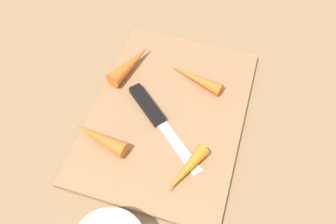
{
  "coord_description": "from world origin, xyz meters",
  "views": [
    {
      "loc": [
        -0.32,
        -0.1,
        0.51
      ],
      "look_at": [
        0.0,
        0.0,
        0.01
      ],
      "focal_mm": 36.83,
      "sensor_mm": 36.0,
      "label": 1
    }
  ],
  "objects_px": {
    "cutting_board": "(168,114)",
    "carrot_short": "(99,137)",
    "knife": "(152,108)",
    "carrot_longest": "(131,63)",
    "carrot_long": "(195,78)",
    "carrot_shortest": "(186,170)"
  },
  "relations": [
    {
      "from": "cutting_board",
      "to": "carrot_short",
      "type": "height_order",
      "value": "carrot_short"
    },
    {
      "from": "cutting_board",
      "to": "knife",
      "type": "xyz_separation_m",
      "value": [
        -0.0,
        0.03,
        0.01
      ]
    },
    {
      "from": "carrot_longest",
      "to": "carrot_long",
      "type": "bearing_deg",
      "value": -69.06
    },
    {
      "from": "knife",
      "to": "carrot_longest",
      "type": "relative_size",
      "value": 1.52
    },
    {
      "from": "cutting_board",
      "to": "carrot_short",
      "type": "bearing_deg",
      "value": 134.36
    },
    {
      "from": "carrot_long",
      "to": "cutting_board",
      "type": "bearing_deg",
      "value": 86.27
    },
    {
      "from": "knife",
      "to": "carrot_long",
      "type": "distance_m",
      "value": 0.1
    },
    {
      "from": "carrot_long",
      "to": "carrot_longest",
      "type": "height_order",
      "value": "carrot_longest"
    },
    {
      "from": "carrot_longest",
      "to": "knife",
      "type": "bearing_deg",
      "value": -120.73
    },
    {
      "from": "carrot_short",
      "to": "carrot_shortest",
      "type": "bearing_deg",
      "value": -173.03
    },
    {
      "from": "carrot_shortest",
      "to": "carrot_longest",
      "type": "bearing_deg",
      "value": -116.5
    },
    {
      "from": "cutting_board",
      "to": "knife",
      "type": "distance_m",
      "value": 0.03
    },
    {
      "from": "knife",
      "to": "carrot_short",
      "type": "xyz_separation_m",
      "value": [
        -0.08,
        0.06,
        0.01
      ]
    },
    {
      "from": "knife",
      "to": "carrot_shortest",
      "type": "bearing_deg",
      "value": -7.14
    },
    {
      "from": "carrot_short",
      "to": "knife",
      "type": "bearing_deg",
      "value": -114.52
    },
    {
      "from": "cutting_board",
      "to": "carrot_short",
      "type": "relative_size",
      "value": 3.53
    },
    {
      "from": "knife",
      "to": "carrot_short",
      "type": "height_order",
      "value": "carrot_short"
    },
    {
      "from": "carrot_longest",
      "to": "carrot_short",
      "type": "height_order",
      "value": "carrot_longest"
    },
    {
      "from": "knife",
      "to": "carrot_shortest",
      "type": "height_order",
      "value": "carrot_shortest"
    },
    {
      "from": "knife",
      "to": "carrot_short",
      "type": "bearing_deg",
      "value": -85.99
    },
    {
      "from": "carrot_longest",
      "to": "carrot_shortest",
      "type": "xyz_separation_m",
      "value": [
        -0.18,
        -0.16,
        -0.0
      ]
    },
    {
      "from": "carrot_longest",
      "to": "carrot_short",
      "type": "xyz_separation_m",
      "value": [
        -0.16,
        -0.01,
        -0.0
      ]
    }
  ]
}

